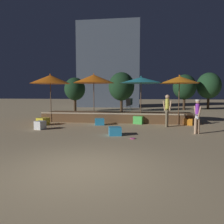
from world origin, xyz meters
The scene contains 22 objects.
ground_plane centered at (0.00, 0.00, 0.00)m, with size 120.00×120.00×0.00m, color tan.
wooden_deck centered at (-0.09, 9.60, 0.29)m, with size 10.01×2.29×0.66m.
patio_umbrella_0 centered at (-1.57, 8.73, 2.85)m, with size 2.67×2.67×3.20m.
patio_umbrella_1 centered at (1.47, 8.60, 2.73)m, with size 2.70×2.70×2.99m.
patio_umbrella_2 centered at (-4.41, 8.47, 2.82)m, with size 2.61×2.61×3.18m.
patio_umbrella_3 centered at (3.77, 8.44, 2.73)m, with size 2.33×2.33×3.02m.
cube_seat_0 centered at (-1.00, 7.70, 0.20)m, with size 0.67×0.67×0.40m.
cube_seat_1 centered at (1.37, 8.56, 0.24)m, with size 0.74×0.74×0.49m.
cube_seat_2 centered at (-4.40, 7.23, 0.22)m, with size 0.76×0.76×0.44m.
cube_seat_3 centered at (0.32, 4.63, 0.19)m, with size 0.66×0.66×0.38m.
cube_seat_4 centered at (-3.84, 5.70, 0.22)m, with size 0.58×0.58×0.45m.
cube_seat_5 centered at (4.34, 8.40, 0.20)m, with size 0.58×0.58×0.40m.
person_0 centered at (4.14, 5.48, 0.91)m, with size 0.28×0.52×1.64m.
person_1 centered at (2.97, 7.48, 1.03)m, with size 0.53×0.30×1.84m.
bistro_chair_0 centered at (0.60, 9.18, 1.20)m, with size 0.48×0.48×0.90m.
bistro_chair_1 centered at (0.68, 10.30, 1.20)m, with size 0.44×0.44×0.90m.
frisbee_disc centered at (1.16, 3.94, 0.02)m, with size 0.23×0.23×0.03m.
background_tree_0 centered at (9.29, 21.68, 2.76)m, with size 2.74×2.74×4.28m.
background_tree_1 centered at (6.29, 20.22, 2.58)m, with size 2.53×2.53×3.98m.
background_tree_2 centered at (-5.39, 16.92, 2.32)m, with size 2.16×2.16×3.52m.
background_tree_3 centered at (-0.56, 17.46, 2.58)m, with size 2.67×2.67×4.06m.
distant_building centered at (-2.92, 24.60, 5.65)m, with size 8.30×3.20×11.29m.
Camera 1 is at (1.51, -5.23, 1.96)m, focal length 35.00 mm.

